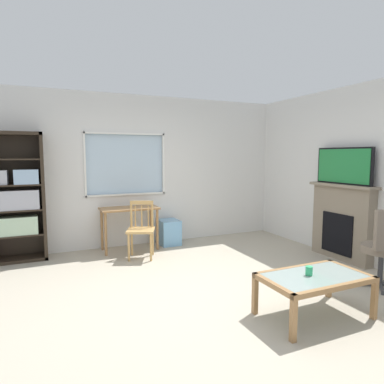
{
  "coord_description": "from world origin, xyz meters",
  "views": [
    {
      "loc": [
        -1.66,
        -3.45,
        1.63
      ],
      "look_at": [
        0.09,
        0.48,
        1.16
      ],
      "focal_mm": 31.42,
      "sensor_mm": 36.0,
      "label": 1
    }
  ],
  "objects_px": {
    "fireplace": "(342,222)",
    "coffee_table": "(314,281)",
    "tv": "(344,166)",
    "plastic_drawer_unit": "(169,232)",
    "sippy_cup": "(309,271)",
    "wooden_chair": "(141,229)",
    "bookshelf": "(13,201)",
    "desk_under_window": "(129,214)"
  },
  "relations": [
    {
      "from": "fireplace",
      "to": "coffee_table",
      "type": "distance_m",
      "value": 2.22
    },
    {
      "from": "tv",
      "to": "plastic_drawer_unit",
      "type": "bearing_deg",
      "value": 138.24
    },
    {
      "from": "fireplace",
      "to": "tv",
      "type": "height_order",
      "value": "tv"
    },
    {
      "from": "tv",
      "to": "coffee_table",
      "type": "height_order",
      "value": "tv"
    },
    {
      "from": "plastic_drawer_unit",
      "to": "sippy_cup",
      "type": "distance_m",
      "value": 3.22
    },
    {
      "from": "wooden_chair",
      "to": "plastic_drawer_unit",
      "type": "height_order",
      "value": "wooden_chair"
    },
    {
      "from": "bookshelf",
      "to": "tv",
      "type": "height_order",
      "value": "bookshelf"
    },
    {
      "from": "bookshelf",
      "to": "desk_under_window",
      "type": "distance_m",
      "value": 1.79
    },
    {
      "from": "wooden_chair",
      "to": "bookshelf",
      "type": "bearing_deg",
      "value": 161.02
    },
    {
      "from": "wooden_chair",
      "to": "fireplace",
      "type": "xyz_separation_m",
      "value": [
        2.85,
        -1.36,
        0.13
      ]
    },
    {
      "from": "fireplace",
      "to": "sippy_cup",
      "type": "relative_size",
      "value": 13.19
    },
    {
      "from": "bookshelf",
      "to": "tv",
      "type": "xyz_separation_m",
      "value": [
        4.66,
        -1.98,
        0.53
      ]
    },
    {
      "from": "plastic_drawer_unit",
      "to": "coffee_table",
      "type": "distance_m",
      "value": 3.24
    },
    {
      "from": "coffee_table",
      "to": "sippy_cup",
      "type": "xyz_separation_m",
      "value": [
        -0.06,
        0.02,
        0.1
      ]
    },
    {
      "from": "coffee_table",
      "to": "sippy_cup",
      "type": "relative_size",
      "value": 11.92
    },
    {
      "from": "desk_under_window",
      "to": "wooden_chair",
      "type": "distance_m",
      "value": 0.54
    },
    {
      "from": "plastic_drawer_unit",
      "to": "fireplace",
      "type": "xyz_separation_m",
      "value": [
        2.17,
        -1.92,
        0.37
      ]
    },
    {
      "from": "plastic_drawer_unit",
      "to": "wooden_chair",
      "type": "bearing_deg",
      "value": -140.18
    },
    {
      "from": "sippy_cup",
      "to": "wooden_chair",
      "type": "bearing_deg",
      "value": 110.99
    },
    {
      "from": "bookshelf",
      "to": "plastic_drawer_unit",
      "type": "relative_size",
      "value": 4.38
    },
    {
      "from": "bookshelf",
      "to": "plastic_drawer_unit",
      "type": "xyz_separation_m",
      "value": [
        2.5,
        -0.06,
        -0.71
      ]
    },
    {
      "from": "tv",
      "to": "coffee_table",
      "type": "distance_m",
      "value": 2.45
    },
    {
      "from": "desk_under_window",
      "to": "coffee_table",
      "type": "xyz_separation_m",
      "value": [
        1.12,
        -3.16,
        -0.25
      ]
    },
    {
      "from": "wooden_chair",
      "to": "tv",
      "type": "height_order",
      "value": "tv"
    },
    {
      "from": "bookshelf",
      "to": "coffee_table",
      "type": "xyz_separation_m",
      "value": [
        2.88,
        -3.27,
        -0.57
      ]
    },
    {
      "from": "desk_under_window",
      "to": "fireplace",
      "type": "bearing_deg",
      "value": -32.74
    },
    {
      "from": "plastic_drawer_unit",
      "to": "tv",
      "type": "xyz_separation_m",
      "value": [
        2.16,
        -1.92,
        1.24
      ]
    },
    {
      "from": "plastic_drawer_unit",
      "to": "sippy_cup",
      "type": "xyz_separation_m",
      "value": [
        0.33,
        -3.19,
        0.25
      ]
    },
    {
      "from": "plastic_drawer_unit",
      "to": "coffee_table",
      "type": "relative_size",
      "value": 0.42
    },
    {
      "from": "wooden_chair",
      "to": "desk_under_window",
      "type": "bearing_deg",
      "value": 96.77
    },
    {
      "from": "sippy_cup",
      "to": "plastic_drawer_unit",
      "type": "bearing_deg",
      "value": 95.84
    },
    {
      "from": "wooden_chair",
      "to": "fireplace",
      "type": "distance_m",
      "value": 3.16
    },
    {
      "from": "wooden_chair",
      "to": "tv",
      "type": "distance_m",
      "value": 3.3
    },
    {
      "from": "plastic_drawer_unit",
      "to": "tv",
      "type": "distance_m",
      "value": 3.15
    },
    {
      "from": "fireplace",
      "to": "tv",
      "type": "bearing_deg",
      "value": -180.0
    },
    {
      "from": "plastic_drawer_unit",
      "to": "coffee_table",
      "type": "height_order",
      "value": "plastic_drawer_unit"
    },
    {
      "from": "bookshelf",
      "to": "desk_under_window",
      "type": "relative_size",
      "value": 2.02
    },
    {
      "from": "plastic_drawer_unit",
      "to": "coffee_table",
      "type": "bearing_deg",
      "value": -83.22
    },
    {
      "from": "wooden_chair",
      "to": "plastic_drawer_unit",
      "type": "distance_m",
      "value": 0.92
    },
    {
      "from": "desk_under_window",
      "to": "tv",
      "type": "bearing_deg",
      "value": -32.91
    },
    {
      "from": "tv",
      "to": "sippy_cup",
      "type": "distance_m",
      "value": 2.43
    },
    {
      "from": "wooden_chair",
      "to": "coffee_table",
      "type": "height_order",
      "value": "wooden_chair"
    }
  ]
}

